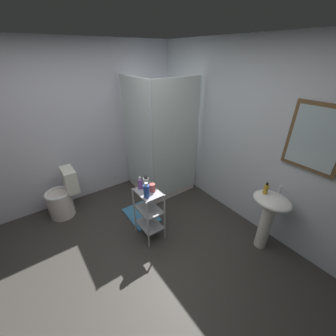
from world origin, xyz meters
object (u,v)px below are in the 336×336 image
(hand_soap_bottle, at_px, (266,189))
(rinse_cup, at_px, (152,188))
(toilet, at_px, (63,197))
(shampoo_bottle_blue, at_px, (147,191))
(shower_stall, at_px, (159,167))
(bath_mat, at_px, (141,215))
(lotion_bottle_white, at_px, (146,182))
(conditioner_bottle_purple, at_px, (140,184))
(pedestal_sink, at_px, (269,212))
(storage_cart, at_px, (149,210))

(hand_soap_bottle, height_order, rinse_cup, hand_soap_bottle)
(toilet, distance_m, shampoo_bottle_blue, 1.57)
(rinse_cup, bearing_deg, hand_soap_bottle, 48.27)
(shower_stall, height_order, bath_mat, shower_stall)
(hand_soap_bottle, relative_size, lotion_bottle_white, 0.83)
(toilet, xyz_separation_m, hand_soap_bottle, (2.11, 1.93, 0.56))
(hand_soap_bottle, distance_m, conditioner_bottle_purple, 1.54)
(pedestal_sink, bearing_deg, shampoo_bottle_blue, -129.12)
(pedestal_sink, distance_m, lotion_bottle_white, 1.58)
(pedestal_sink, xyz_separation_m, rinse_cup, (-1.01, -1.05, 0.21))
(hand_soap_bottle, bearing_deg, pedestal_sink, 13.71)
(hand_soap_bottle, xyz_separation_m, lotion_bottle_white, (-1.04, -1.04, -0.06))
(pedestal_sink, relative_size, rinse_cup, 7.70)
(shower_stall, xyz_separation_m, bath_mat, (0.46, -0.67, -0.45))
(shampoo_bottle_blue, height_order, rinse_cup, shampoo_bottle_blue)
(conditioner_bottle_purple, bearing_deg, lotion_bottle_white, 76.82)
(toilet, xyz_separation_m, storage_cart, (1.18, 0.86, 0.12))
(hand_soap_bottle, height_order, conditioner_bottle_purple, hand_soap_bottle)
(shampoo_bottle_blue, bearing_deg, rinse_cup, 116.82)
(toilet, bearing_deg, conditioner_bottle_purple, 37.69)
(storage_cart, relative_size, hand_soap_bottle, 5.14)
(conditioner_bottle_purple, relative_size, rinse_cup, 1.63)
(shower_stall, height_order, shampoo_bottle_blue, shower_stall)
(shampoo_bottle_blue, bearing_deg, conditioner_bottle_purple, 172.72)
(hand_soap_bottle, distance_m, bath_mat, 1.89)
(lotion_bottle_white, bearing_deg, pedestal_sink, 43.14)
(hand_soap_bottle, bearing_deg, lotion_bottle_white, -134.93)
(rinse_cup, bearing_deg, storage_cart, -112.43)
(rinse_cup, relative_size, bath_mat, 0.18)
(bath_mat, bearing_deg, storage_cart, -12.24)
(rinse_cup, height_order, bath_mat, rinse_cup)
(hand_soap_bottle, height_order, bath_mat, hand_soap_bottle)
(storage_cart, xyz_separation_m, lotion_bottle_white, (-0.10, 0.04, 0.38))
(storage_cart, bearing_deg, bath_mat, 167.76)
(pedestal_sink, distance_m, hand_soap_bottle, 0.31)
(storage_cart, xyz_separation_m, shampoo_bottle_blue, (0.08, -0.07, 0.39))
(shampoo_bottle_blue, bearing_deg, shower_stall, 139.53)
(shower_stall, relative_size, bath_mat, 3.33)
(toilet, xyz_separation_m, shampoo_bottle_blue, (1.26, 0.79, 0.51))
(pedestal_sink, relative_size, toilet, 1.07)
(shower_stall, distance_m, toilet, 1.65)
(storage_cart, relative_size, bath_mat, 1.23)
(shower_stall, distance_m, pedestal_sink, 1.95)
(shampoo_bottle_blue, distance_m, conditioner_bottle_purple, 0.21)
(rinse_cup, bearing_deg, bath_mat, 175.05)
(toilet, distance_m, lotion_bottle_white, 1.48)
(pedestal_sink, distance_m, shampoo_bottle_blue, 1.53)
(storage_cart, height_order, hand_soap_bottle, hand_soap_bottle)
(shower_stall, xyz_separation_m, toilet, (-0.29, -1.62, -0.15))
(shower_stall, distance_m, rinse_cup, 1.20)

